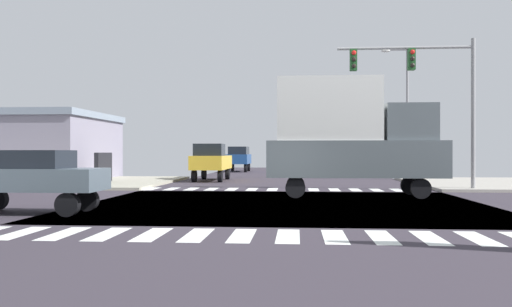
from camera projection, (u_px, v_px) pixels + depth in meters
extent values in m
cube|color=#342E37|center=(284.00, 205.00, 18.95)|extent=(14.00, 90.00, 0.05)
cube|color=#342E37|center=(284.00, 205.00, 18.95)|extent=(90.00, 12.00, 0.05)
cube|color=#A29E8B|center=(70.00, 182.00, 31.90)|extent=(12.00, 12.00, 0.14)
cube|color=white|center=(21.00, 233.00, 12.10)|extent=(0.50, 2.00, 0.01)
cube|color=white|center=(64.00, 233.00, 12.03)|extent=(0.50, 2.00, 0.01)
cube|color=white|center=(108.00, 234.00, 11.95)|extent=(0.50, 2.00, 0.01)
cube|color=white|center=(152.00, 234.00, 11.88)|extent=(0.50, 2.00, 0.01)
cube|color=white|center=(197.00, 235.00, 11.80)|extent=(0.50, 2.00, 0.01)
cube|color=white|center=(242.00, 236.00, 11.72)|extent=(0.50, 2.00, 0.01)
cube|color=white|center=(288.00, 236.00, 11.65)|extent=(0.50, 2.00, 0.01)
cube|color=white|center=(335.00, 237.00, 11.57)|extent=(0.50, 2.00, 0.01)
cube|color=white|center=(382.00, 237.00, 11.50)|extent=(0.50, 2.00, 0.01)
cube|color=white|center=(430.00, 238.00, 11.42)|extent=(0.50, 2.00, 0.01)
cube|color=white|center=(478.00, 238.00, 11.35)|extent=(0.50, 2.00, 0.01)
cube|color=white|center=(152.00, 189.00, 26.74)|extent=(0.50, 2.00, 0.01)
cube|color=white|center=(172.00, 189.00, 26.66)|extent=(0.50, 2.00, 0.01)
cube|color=white|center=(192.00, 189.00, 26.58)|extent=(0.50, 2.00, 0.01)
cube|color=white|center=(212.00, 189.00, 26.51)|extent=(0.50, 2.00, 0.01)
cube|color=white|center=(232.00, 189.00, 26.43)|extent=(0.50, 2.00, 0.01)
cube|color=white|center=(252.00, 189.00, 26.36)|extent=(0.50, 2.00, 0.01)
cube|color=white|center=(272.00, 189.00, 26.28)|extent=(0.50, 2.00, 0.01)
cube|color=white|center=(293.00, 190.00, 26.21)|extent=(0.50, 2.00, 0.01)
cube|color=white|center=(314.00, 190.00, 26.13)|extent=(0.50, 2.00, 0.01)
cube|color=white|center=(334.00, 190.00, 26.05)|extent=(0.50, 2.00, 0.01)
cube|color=white|center=(355.00, 190.00, 25.98)|extent=(0.50, 2.00, 0.01)
cube|color=white|center=(376.00, 190.00, 25.90)|extent=(0.50, 2.00, 0.01)
cube|color=white|center=(397.00, 190.00, 25.83)|extent=(0.50, 2.00, 0.01)
cube|color=white|center=(419.00, 190.00, 25.75)|extent=(0.50, 2.00, 0.01)
cylinder|color=gray|center=(473.00, 115.00, 25.17)|extent=(0.20, 0.20, 7.15)
cylinder|color=gray|center=(405.00, 48.00, 25.40)|extent=(6.30, 0.14, 0.14)
cube|color=#1E5123|center=(411.00, 59.00, 25.38)|extent=(0.32, 0.40, 1.00)
sphere|color=red|center=(413.00, 52.00, 25.14)|extent=(0.22, 0.22, 0.22)
sphere|color=black|center=(413.00, 59.00, 25.14)|extent=(0.22, 0.22, 0.22)
sphere|color=black|center=(413.00, 65.00, 25.14)|extent=(0.22, 0.22, 0.22)
cube|color=#1E5123|center=(353.00, 60.00, 25.59)|extent=(0.32, 0.40, 1.00)
sphere|color=red|center=(354.00, 53.00, 25.34)|extent=(0.22, 0.22, 0.22)
sphere|color=black|center=(354.00, 59.00, 25.34)|extent=(0.22, 0.22, 0.22)
sphere|color=black|center=(354.00, 66.00, 25.34)|extent=(0.22, 0.22, 0.22)
cylinder|color=gray|center=(407.00, 114.00, 35.31)|extent=(0.16, 0.16, 8.65)
cylinder|color=gray|center=(397.00, 50.00, 35.35)|extent=(1.40, 0.10, 0.10)
ellipsoid|color=silver|center=(386.00, 51.00, 35.40)|extent=(0.60, 0.32, 0.20)
cube|color=black|center=(103.00, 168.00, 30.47)|extent=(0.24, 2.20, 1.80)
cylinder|color=black|center=(68.00, 205.00, 15.19)|extent=(0.68, 0.26, 0.68)
cylinder|color=black|center=(87.00, 200.00, 16.63)|extent=(0.68, 0.26, 0.68)
cube|color=#4F5C68|center=(30.00, 179.00, 16.02)|extent=(4.30, 1.80, 0.66)
cube|color=black|center=(30.00, 159.00, 16.02)|extent=(2.24, 1.55, 0.54)
cylinder|color=black|center=(410.00, 185.00, 22.99)|extent=(0.80, 0.26, 0.80)
cylinder|color=black|center=(421.00, 188.00, 21.08)|extent=(0.80, 0.26, 0.80)
cylinder|color=black|center=(295.00, 185.00, 23.36)|extent=(0.80, 0.26, 0.80)
cylinder|color=black|center=(295.00, 188.00, 21.45)|extent=(0.80, 0.26, 0.80)
cube|color=#566065|center=(355.00, 159.00, 22.22)|extent=(7.20, 2.40, 1.49)
cube|color=white|center=(329.00, 110.00, 22.30)|extent=(4.18, 2.30, 2.56)
cube|color=#566065|center=(408.00, 123.00, 22.05)|extent=(2.02, 2.11, 1.49)
cylinder|color=black|center=(220.00, 176.00, 32.67)|extent=(0.26, 0.74, 0.74)
cylinder|color=black|center=(194.00, 176.00, 32.79)|extent=(0.26, 0.74, 0.74)
cylinder|color=black|center=(228.00, 174.00, 36.12)|extent=(0.26, 0.74, 0.74)
cylinder|color=black|center=(204.00, 174.00, 36.25)|extent=(0.26, 0.74, 0.74)
cube|color=gold|center=(212.00, 162.00, 34.45)|extent=(2.00, 5.10, 0.86)
cube|color=black|center=(209.00, 150.00, 33.56)|extent=(1.76, 1.79, 0.75)
cylinder|color=black|center=(246.00, 168.00, 49.00)|extent=(0.26, 0.74, 0.74)
cylinder|color=black|center=(228.00, 168.00, 49.12)|extent=(0.26, 0.74, 0.74)
cylinder|color=black|center=(249.00, 167.00, 52.12)|extent=(0.26, 0.74, 0.74)
cylinder|color=black|center=(233.00, 167.00, 52.24)|extent=(0.26, 0.74, 0.74)
cube|color=navy|center=(239.00, 159.00, 50.62)|extent=(1.96, 4.60, 0.88)
cube|color=black|center=(239.00, 151.00, 50.61)|extent=(1.69, 3.22, 0.72)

